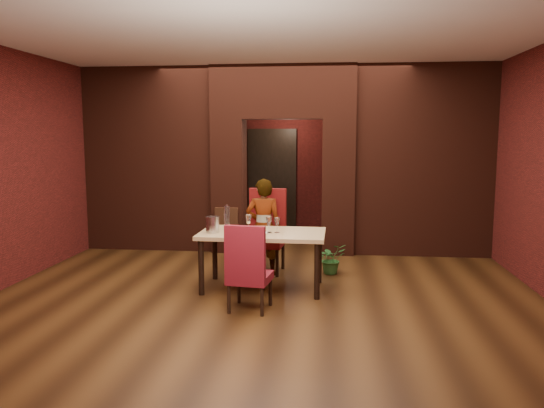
{
  "coord_description": "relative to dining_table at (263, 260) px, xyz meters",
  "views": [
    {
      "loc": [
        0.79,
        -7.13,
        2.04
      ],
      "look_at": [
        0.02,
        0.0,
        1.1
      ],
      "focal_mm": 35.0,
      "sensor_mm": 36.0,
      "label": 1
    }
  ],
  "objects": [
    {
      "name": "dining_table",
      "position": [
        0.0,
        0.0,
        0.0
      ],
      "size": [
        1.65,
        0.95,
        0.77
      ],
      "primitive_type": "cube",
      "rotation": [
        0.0,
        0.0,
        -0.02
      ],
      "color": "tan",
      "rests_on": "ground"
    },
    {
      "name": "rear_door_frame",
      "position": [
        -0.33,
        4.21,
        0.67
      ],
      "size": [
        1.02,
        0.04,
        2.22
      ],
      "primitive_type": "cube",
      "color": "black",
      "rests_on": "ground"
    },
    {
      "name": "wine_glass_a",
      "position": [
        -0.19,
        0.02,
        0.49
      ],
      "size": [
        0.09,
        0.09,
        0.22
      ],
      "primitive_type": null,
      "color": "white",
      "rests_on": "dining_table"
    },
    {
      "name": "wine_glass_b",
      "position": [
        0.09,
        -0.05,
        0.49
      ],
      "size": [
        0.09,
        0.09,
        0.21
      ],
      "primitive_type": null,
      "color": "white",
      "rests_on": "dining_table"
    },
    {
      "name": "chair_near",
      "position": [
        -0.04,
        -0.87,
        0.13
      ],
      "size": [
        0.53,
        0.53,
        1.03
      ],
      "primitive_type": "cube",
      "rotation": [
        0.0,
        0.0,
        3.01
      ],
      "color": "maroon",
      "rests_on": "ground"
    },
    {
      "name": "wall_back",
      "position": [
        0.07,
        4.31,
        1.22
      ],
      "size": [
        7.0,
        0.04,
        3.2
      ],
      "primitive_type": "cube",
      "color": "maroon",
      "rests_on": "ground"
    },
    {
      "name": "potted_plant",
      "position": [
        0.91,
        0.87,
        -0.16
      ],
      "size": [
        0.52,
        0.5,
        0.45
      ],
      "primitive_type": "imported",
      "rotation": [
        0.0,
        0.0,
        0.5
      ],
      "color": "#2A6128",
      "rests_on": "ground"
    },
    {
      "name": "water_bottle",
      "position": [
        -0.51,
        0.17,
        0.55
      ],
      "size": [
        0.08,
        0.08,
        0.33
      ],
      "primitive_type": "cylinder",
      "color": "white",
      "rests_on": "dining_table"
    },
    {
      "name": "ceiling",
      "position": [
        0.07,
        0.31,
        2.82
      ],
      "size": [
        7.0,
        8.0,
        0.04
      ],
      "primitive_type": "cube",
      "color": "silver",
      "rests_on": "ground"
    },
    {
      "name": "lintel",
      "position": [
        0.07,
        2.31,
        2.37
      ],
      "size": [
        2.45,
        0.55,
        0.9
      ],
      "primitive_type": "cube",
      "color": "maroon",
      "rests_on": "ground"
    },
    {
      "name": "wing_wall_right",
      "position": [
        2.43,
        2.31,
        1.22
      ],
      "size": [
        2.28,
        0.35,
        3.2
      ],
      "primitive_type": "cube",
      "color": "maroon",
      "rests_on": "ground"
    },
    {
      "name": "vent_panel",
      "position": [
        -0.88,
        2.01,
        0.17
      ],
      "size": [
        0.4,
        0.03,
        0.5
      ],
      "primitive_type": "cube",
      "color": "#AC5A31",
      "rests_on": "ground"
    },
    {
      "name": "chair_far",
      "position": [
        -0.08,
        0.85,
        0.23
      ],
      "size": [
        0.61,
        0.61,
        1.23
      ],
      "primitive_type": "cube",
      "rotation": [
        0.0,
        0.0,
        -0.1
      ],
      "color": "maroon",
      "rests_on": "ground"
    },
    {
      "name": "floor",
      "position": [
        0.07,
        0.31,
        -0.38
      ],
      "size": [
        8.0,
        8.0,
        0.0
      ],
      "primitive_type": "plane",
      "color": "#412610",
      "rests_on": "ground"
    },
    {
      "name": "person_seated",
      "position": [
        -0.08,
        0.72,
        0.32
      ],
      "size": [
        0.54,
        0.38,
        1.41
      ],
      "primitive_type": "imported",
      "rotation": [
        0.0,
        0.0,
        3.21
      ],
      "color": "white",
      "rests_on": "ground"
    },
    {
      "name": "wine_glass_c",
      "position": [
        0.2,
        -0.04,
        0.48
      ],
      "size": [
        0.08,
        0.08,
        0.2
      ],
      "primitive_type": null,
      "color": "white",
      "rests_on": "dining_table"
    },
    {
      "name": "wing_wall_left",
      "position": [
        -2.29,
        2.31,
        1.22
      ],
      "size": [
        2.28,
        0.35,
        3.2
      ],
      "primitive_type": "cube",
      "color": "maroon",
      "rests_on": "ground"
    },
    {
      "name": "pillar_left",
      "position": [
        -0.88,
        2.31,
        0.77
      ],
      "size": [
        0.55,
        0.55,
        2.3
      ],
      "primitive_type": "cube",
      "color": "maroon",
      "rests_on": "ground"
    },
    {
      "name": "tasting_sheet",
      "position": [
        -0.08,
        -0.09,
        0.39
      ],
      "size": [
        0.34,
        0.27,
        0.0
      ],
      "primitive_type": "cube",
      "rotation": [
        0.0,
        0.0,
        -0.17
      ],
      "color": "white",
      "rests_on": "dining_table"
    },
    {
      "name": "pillar_right",
      "position": [
        1.02,
        2.31,
        0.77
      ],
      "size": [
        0.55,
        0.55,
        2.3
      ],
      "primitive_type": "cube",
      "color": "maroon",
      "rests_on": "ground"
    },
    {
      "name": "wine_bucket",
      "position": [
        -0.64,
        -0.12,
        0.49
      ],
      "size": [
        0.17,
        0.17,
        0.21
      ],
      "primitive_type": "cylinder",
      "color": "#B8B8BF",
      "rests_on": "dining_table"
    },
    {
      "name": "rear_door",
      "position": [
        -0.33,
        4.25,
        0.67
      ],
      "size": [
        0.9,
        0.08,
        2.1
      ],
      "primitive_type": "cube",
      "color": "black",
      "rests_on": "ground"
    },
    {
      "name": "wall_front",
      "position": [
        0.07,
        -3.69,
        1.22
      ],
      "size": [
        7.0,
        0.04,
        3.2
      ],
      "primitive_type": "cube",
      "color": "maroon",
      "rests_on": "ground"
    },
    {
      "name": "wall_right",
      "position": [
        3.57,
        0.31,
        1.22
      ],
      "size": [
        0.04,
        8.0,
        3.2
      ],
      "primitive_type": "cube",
      "color": "maroon",
      "rests_on": "ground"
    },
    {
      "name": "wall_left",
      "position": [
        -3.43,
        0.31,
        1.22
      ],
      "size": [
        0.04,
        8.0,
        3.2
      ],
      "primitive_type": "cube",
      "color": "maroon",
      "rests_on": "ground"
    }
  ]
}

